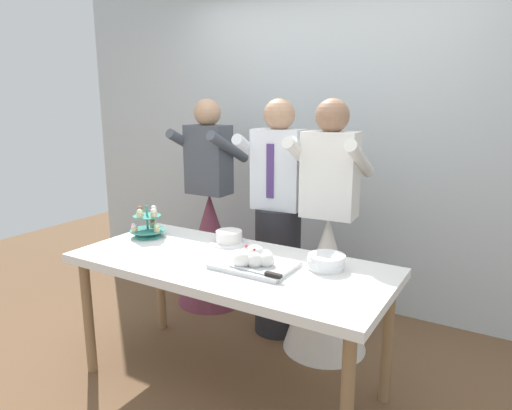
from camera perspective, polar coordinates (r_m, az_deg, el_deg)
The scene contains 10 objects.
ground_plane at distance 2.91m, azimuth -3.21°, elevation -21.49°, with size 8.00×8.00×0.00m, color brown.
rear_wall at distance 3.72m, azimuth 9.49°, elevation 9.77°, with size 5.20×0.10×2.90m, color silver.
dessert_table at distance 2.58m, azimuth -3.41°, elevation -8.55°, with size 1.80×0.80×0.78m.
cupcake_stand at distance 3.05m, azimuth -13.42°, elevation -2.36°, with size 0.23×0.23×0.21m.
main_cake_tray at distance 2.44m, azimuth -0.21°, elevation -6.90°, with size 0.44×0.31×0.13m.
plate_stack at distance 2.45m, azimuth 8.75°, elevation -7.02°, with size 0.20×0.20×0.08m.
round_cake at distance 2.85m, azimuth -3.40°, elevation -4.11°, with size 0.24×0.24×0.08m.
person_groom at distance 3.19m, azimuth 2.76°, elevation -3.41°, with size 0.49×0.52×1.66m.
person_bride at distance 3.05m, azimuth 8.85°, elevation -7.59°, with size 0.56×0.56×1.66m.
person_guest at distance 3.74m, azimuth -5.75°, elevation -3.62°, with size 0.56×0.56×1.66m.
Camera 1 is at (1.36, -1.98, 1.65)m, focal length 31.96 mm.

